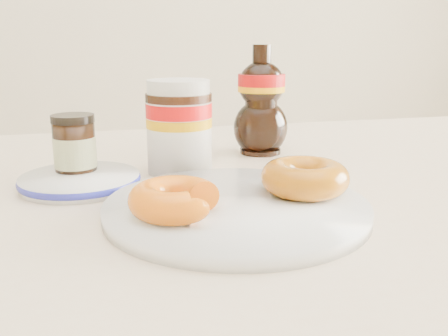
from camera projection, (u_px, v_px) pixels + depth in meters
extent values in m
cube|color=beige|center=(280.00, 209.00, 0.57)|extent=(1.40, 0.90, 0.04)
cylinder|color=white|center=(236.00, 208.00, 0.50)|extent=(0.26, 0.26, 0.01)
torus|color=white|center=(236.00, 207.00, 0.50)|extent=(0.26, 0.26, 0.01)
torus|color=#ED5F0D|center=(175.00, 199.00, 0.46)|extent=(0.09, 0.09, 0.03)
torus|color=#9F4E0A|center=(305.00, 177.00, 0.52)|extent=(0.12, 0.12, 0.03)
cylinder|color=white|center=(179.00, 134.00, 0.65)|extent=(0.08, 0.08, 0.10)
cylinder|color=#9B0506|center=(179.00, 110.00, 0.64)|extent=(0.08, 0.08, 0.02)
cylinder|color=#D89905|center=(179.00, 122.00, 0.64)|extent=(0.08, 0.08, 0.01)
cylinder|color=black|center=(179.00, 97.00, 0.63)|extent=(0.08, 0.08, 0.01)
cylinder|color=white|center=(178.00, 88.00, 0.63)|extent=(0.08, 0.08, 0.02)
cylinder|color=black|center=(75.00, 152.00, 0.61)|extent=(0.05, 0.05, 0.07)
cylinder|color=beige|center=(75.00, 152.00, 0.61)|extent=(0.05, 0.05, 0.04)
cylinder|color=black|center=(73.00, 119.00, 0.60)|extent=(0.05, 0.05, 0.01)
cylinder|color=white|center=(80.00, 181.00, 0.59)|extent=(0.14, 0.14, 0.01)
torus|color=navy|center=(80.00, 179.00, 0.59)|extent=(0.14, 0.14, 0.01)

